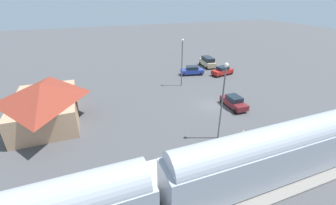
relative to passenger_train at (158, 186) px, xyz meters
name	(u,v)px	position (x,y,z in m)	size (l,w,h in m)	color
ground_plane	(214,106)	(14.00, -13.30, -2.86)	(200.00, 200.00, 0.00)	#4C4C4F
railway_track	(294,168)	(0.00, -13.30, -2.76)	(4.80, 70.00, 0.30)	gray
platform	(263,143)	(4.00, -13.30, -2.71)	(3.20, 46.00, 0.30)	#B7B2A8
passenger_train	(158,186)	(0.00, 0.00, 0.00)	(2.93, 36.99, 4.98)	#ADB2BC
station_building	(45,102)	(18.00, 8.70, -0.23)	(11.76, 7.87, 5.05)	tan
pedestrian_on_platform	(223,148)	(3.60, -7.79, -1.58)	(0.36, 0.36, 1.71)	brown
pedestrian_waiting_far	(243,136)	(4.55, -10.84, -1.58)	(0.36, 0.36, 1.71)	#23284C
suv_tan	(208,62)	(31.50, -22.46, -1.71)	(5.06, 2.75, 2.22)	#C6B284
sedan_maroon	(234,102)	(12.54, -15.66, -1.98)	(4.53, 2.35, 1.74)	maroon
sedan_red	(222,71)	(25.42, -22.33, -1.98)	(2.65, 4.77, 1.74)	red
sedan_blue	(192,70)	(27.80, -16.72, -1.98)	(2.80, 4.80, 1.74)	#283D9E
light_pole_near_platform	(223,94)	(6.80, -9.41, 2.54)	(0.44, 0.44, 8.72)	#515156
light_pole_lot_center	(182,57)	(23.06, -12.20, 2.25)	(0.44, 0.44, 8.18)	#515156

